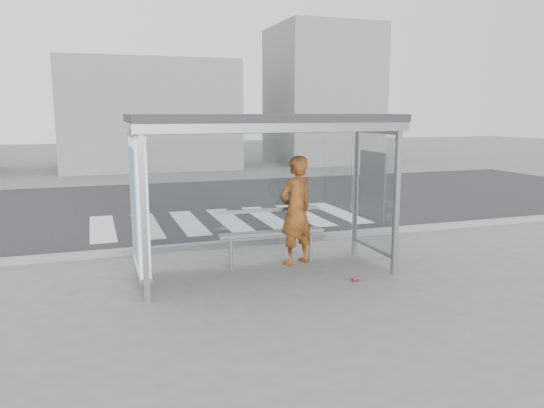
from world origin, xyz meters
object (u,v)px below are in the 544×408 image
Objects in this scene: person at (296,210)px; soda_can at (355,279)px; bus_shelter at (242,155)px; bench at (271,232)px.

soda_can is (0.53, -1.25, -0.92)m from person.
person is 1.64m from soda_can.
soda_can is at bearing -29.73° from bus_shelter.
person is at bearing -11.81° from bench.
bus_shelter reaches higher than person.
bus_shelter is at bearing 150.27° from soda_can.
person is 0.58m from bench.
bus_shelter is 1.51m from person.
bench is (-0.43, 0.09, -0.38)m from person.
person reaches higher than bench.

